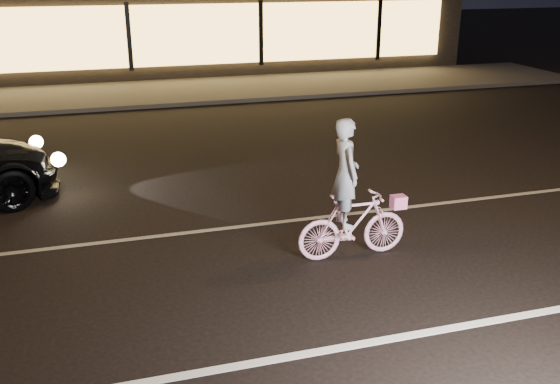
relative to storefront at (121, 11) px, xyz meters
name	(u,v)px	position (x,y,z in m)	size (l,w,h in m)	color
ground	(220,294)	(0.00, -18.97, -2.15)	(90.00, 90.00, 0.00)	black
lane_stripe_near	(249,364)	(0.00, -20.47, -2.14)	(60.00, 0.12, 0.01)	silver
lane_stripe_far	(194,232)	(0.00, -16.97, -2.14)	(60.00, 0.10, 0.01)	gray
sidewalk	(137,94)	(0.00, -5.97, -2.09)	(30.00, 4.00, 0.12)	#383533
storefront	(121,11)	(0.00, 0.00, 0.00)	(25.40, 8.42, 4.20)	black
cyclist	(351,210)	(1.95, -18.43, -1.44)	(1.58, 0.54, 1.99)	#E4478B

